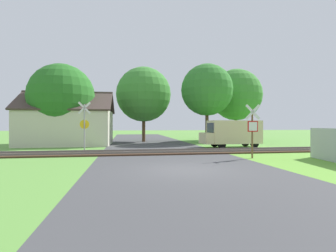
{
  "coord_description": "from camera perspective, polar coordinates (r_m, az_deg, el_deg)",
  "views": [
    {
      "loc": [
        -2.48,
        -10.66,
        1.87
      ],
      "look_at": [
        0.5,
        7.53,
        1.8
      ],
      "focal_mm": 28.0,
      "sensor_mm": 36.0,
      "label": 1
    }
  ],
  "objects": [
    {
      "name": "tree_left",
      "position": [
        25.86,
        -22.17,
        5.95
      ],
      "size": [
        5.91,
        5.91,
        7.42
      ],
      "color": "#513823",
      "rests_on": "ground"
    },
    {
      "name": "tree_right",
      "position": [
        28.49,
        8.48,
        7.77
      ],
      "size": [
        5.52,
        5.52,
        8.38
      ],
      "color": "#513823",
      "rests_on": "ground"
    },
    {
      "name": "road_asphalt",
      "position": [
        13.03,
        1.78,
        -8.02
      ],
      "size": [
        8.13,
        80.0,
        0.01
      ],
      "primitive_type": "cube",
      "color": "#424244",
      "rests_on": "ground"
    },
    {
      "name": "fence_panel",
      "position": [
        15.41,
        32.63,
        -3.61
      ],
      "size": [
        0.69,
        4.3,
        1.7
      ],
      "rotation": [
        0.0,
        0.0,
        1.42
      ],
      "color": "#9E9EA5",
      "rests_on": "ground"
    },
    {
      "name": "tree_center",
      "position": [
        29.66,
        -5.32,
        6.85
      ],
      "size": [
        6.12,
        6.12,
        8.36
      ],
      "color": "#513823",
      "rests_on": "ground"
    },
    {
      "name": "mail_truck",
      "position": [
        22.5,
        13.79,
        -1.4
      ],
      "size": [
        4.97,
        2.06,
        2.24
      ],
      "rotation": [
        0.0,
        0.0,
        1.61
      ],
      "color": "beige",
      "rests_on": "ground"
    },
    {
      "name": "stop_sign_near",
      "position": [
        15.41,
        17.92,
        -0.38
      ],
      "size": [
        0.88,
        0.15,
        3.04
      ],
      "rotation": [
        0.0,
        0.0,
        3.12
      ],
      "color": "brown",
      "rests_on": "ground"
    },
    {
      "name": "house",
      "position": [
        26.5,
        -20.84,
        -0.03
      ],
      "size": [
        8.33,
        6.76,
        5.07
      ],
      "rotation": [
        0.0,
        0.0,
        -0.02
      ],
      "color": "beige",
      "rests_on": "ground"
    },
    {
      "name": "crossing_sign_far",
      "position": [
        19.08,
        -17.73,
        0.57
      ],
      "size": [
        0.87,
        0.17,
        3.5
      ],
      "rotation": [
        0.0,
        0.0,
        0.11
      ],
      "color": "#9E9EA5",
      "rests_on": "ground"
    },
    {
      "name": "ground_plane",
      "position": [
        11.1,
        3.79,
        -9.48
      ],
      "size": [
        160.0,
        160.0,
        0.0
      ],
      "primitive_type": "plane",
      "color": "#5B933D"
    },
    {
      "name": "tree_far",
      "position": [
        33.55,
        14.58,
        6.58
      ],
      "size": [
        6.3,
        6.3,
        8.75
      ],
      "color": "#513823",
      "rests_on": "ground"
    },
    {
      "name": "rail_track",
      "position": [
        17.46,
        -1.09,
        -5.74
      ],
      "size": [
        60.0,
        2.6,
        0.22
      ],
      "color": "#422D1E",
      "rests_on": "ground"
    }
  ]
}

